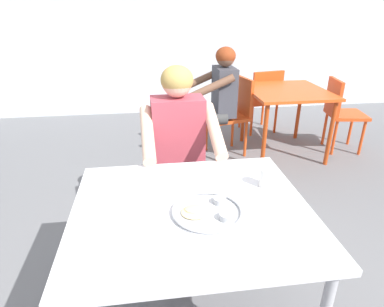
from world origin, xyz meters
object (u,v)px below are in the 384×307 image
chair_foreground (177,164)px  diner_foreground (180,147)px  drinking_cup (266,177)px  patron_background (216,94)px  table_background_red (286,98)px  table_foreground (192,222)px  thali_tray (207,211)px  chair_red_right (341,110)px  chair_red_left (233,111)px  chair_red_far (262,97)px

chair_foreground → diner_foreground: bearing=-89.0°
drinking_cup → patron_background: size_ratio=0.08×
drinking_cup → table_background_red: bearing=64.5°
table_foreground → drinking_cup: size_ratio=10.97×
thali_tray → diner_foreground: (-0.04, 0.78, -0.03)m
chair_red_right → chair_foreground: bearing=-149.7°
chair_red_left → chair_red_right: size_ratio=1.03×
chair_red_left → chair_red_right: chair_red_left is taller
table_foreground → diner_foreground: bearing=88.2°
chair_foreground → chair_red_left: size_ratio=1.02×
table_foreground → thali_tray: (0.06, -0.05, 0.09)m
table_background_red → patron_background: 0.80m
table_foreground → patron_background: 2.19m
diner_foreground → chair_red_left: 1.66m
chair_foreground → table_background_red: (1.32, 1.17, 0.14)m
table_foreground → patron_background: patron_background is taller
table_background_red → chair_red_left: bearing=173.0°
diner_foreground → patron_background: bearing=69.4°
chair_red_right → chair_red_far: (-0.69, 0.68, -0.00)m
chair_red_left → chair_red_far: bearing=47.8°
thali_tray → chair_red_left: 2.37m
table_foreground → chair_foreground: 0.97m
table_foreground → chair_red_far: size_ratio=1.28×
chair_foreground → table_background_red: bearing=41.6°
diner_foreground → chair_red_far: bearing=58.1°
table_foreground → chair_foreground: bearing=88.9°
thali_tray → chair_red_left: chair_red_left is taller
table_foreground → table_background_red: size_ratio=1.19×
table_background_red → table_foreground: bearing=-122.2°
thali_tray → table_background_red: (1.28, 2.17, -0.12)m
patron_background → table_background_red: bearing=0.2°
drinking_cup → diner_foreground: size_ratio=0.08×
table_background_red → chair_red_left: 0.59m
table_foreground → patron_background: bearing=75.6°
thali_tray → chair_red_far: size_ratio=0.37×
thali_tray → drinking_cup: size_ratio=3.21×
thali_tray → chair_foreground: (-0.04, 1.00, -0.26)m
drinking_cup → table_background_red: 2.21m
diner_foreground → chair_red_left: size_ratio=1.45×
chair_red_left → diner_foreground: bearing=-116.9°
thali_tray → drinking_cup: bearing=30.0°
chair_foreground → thali_tray: bearing=-87.5°
thali_tray → table_background_red: bearing=59.6°
table_foreground → drinking_cup: bearing=19.2°
diner_foreground → patron_background: (0.52, 1.39, -0.03)m
table_background_red → chair_red_right: chair_red_right is taller
thali_tray → chair_red_far: chair_red_far is taller
chair_foreground → chair_red_right: size_ratio=1.05×
patron_background → table_foreground: bearing=-104.4°
table_background_red → chair_red_far: (-0.03, 0.66, -0.16)m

